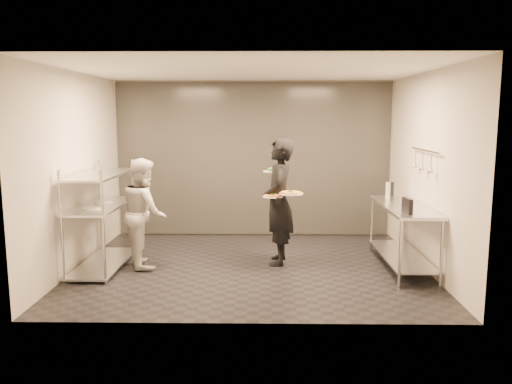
{
  "coord_description": "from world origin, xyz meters",
  "views": [
    {
      "loc": [
        0.19,
        -7.01,
        2.18
      ],
      "look_at": [
        0.08,
        0.02,
        1.1
      ],
      "focal_mm": 35.0,
      "sensor_mm": 36.0,
      "label": 1
    }
  ],
  "objects_px": {
    "chef": "(144,212)",
    "pizza_plate_near": "(273,196)",
    "pizza_plate_far": "(291,193)",
    "pos_monitor": "(407,206)",
    "prep_counter": "(403,225)",
    "pass_rack": "(101,215)",
    "bottle_green": "(388,190)",
    "salad_plate": "(271,170)",
    "bottle_clear": "(392,189)",
    "waiter": "(279,202)",
    "bottle_dark": "(392,189)"
  },
  "relations": [
    {
      "from": "pass_rack",
      "to": "waiter",
      "type": "xyz_separation_m",
      "value": [
        2.56,
        0.21,
        0.16
      ]
    },
    {
      "from": "salad_plate",
      "to": "bottle_green",
      "type": "bearing_deg",
      "value": 1.58
    },
    {
      "from": "waiter",
      "to": "bottle_green",
      "type": "xyz_separation_m",
      "value": [
        1.68,
        0.36,
        0.12
      ]
    },
    {
      "from": "pass_rack",
      "to": "prep_counter",
      "type": "xyz_separation_m",
      "value": [
        4.33,
        0.0,
        -0.14
      ]
    },
    {
      "from": "pass_rack",
      "to": "bottle_clear",
      "type": "bearing_deg",
      "value": 10.43
    },
    {
      "from": "chef",
      "to": "pos_monitor",
      "type": "xyz_separation_m",
      "value": [
        3.61,
        -0.66,
        0.23
      ]
    },
    {
      "from": "pizza_plate_near",
      "to": "bottle_clear",
      "type": "distance_m",
      "value": 2.05
    },
    {
      "from": "pass_rack",
      "to": "pos_monitor",
      "type": "distance_m",
      "value": 4.26
    },
    {
      "from": "bottle_green",
      "to": "pos_monitor",
      "type": "bearing_deg",
      "value": -91.45
    },
    {
      "from": "prep_counter",
      "to": "chef",
      "type": "relative_size",
      "value": 1.14
    },
    {
      "from": "bottle_dark",
      "to": "bottle_clear",
      "type": "bearing_deg",
      "value": 66.57
    },
    {
      "from": "bottle_clear",
      "to": "bottle_green",
      "type": "bearing_deg",
      "value": -116.75
    },
    {
      "from": "pass_rack",
      "to": "salad_plate",
      "type": "xyz_separation_m",
      "value": [
        2.45,
        0.51,
        0.59
      ]
    },
    {
      "from": "chef",
      "to": "pizza_plate_near",
      "type": "height_order",
      "value": "chef"
    },
    {
      "from": "pizza_plate_far",
      "to": "pos_monitor",
      "type": "bearing_deg",
      "value": -20.85
    },
    {
      "from": "prep_counter",
      "to": "pizza_plate_near",
      "type": "height_order",
      "value": "pizza_plate_near"
    },
    {
      "from": "pass_rack",
      "to": "chef",
      "type": "height_order",
      "value": "chef"
    },
    {
      "from": "pos_monitor",
      "to": "bottle_clear",
      "type": "bearing_deg",
      "value": 79.5
    },
    {
      "from": "chef",
      "to": "pizza_plate_far",
      "type": "bearing_deg",
      "value": -114.4
    },
    {
      "from": "pizza_plate_near",
      "to": "bottle_green",
      "type": "height_order",
      "value": "bottle_green"
    },
    {
      "from": "pos_monitor",
      "to": "bottle_green",
      "type": "distance_m",
      "value": 1.14
    },
    {
      "from": "prep_counter",
      "to": "salad_plate",
      "type": "relative_size",
      "value": 7.01
    },
    {
      "from": "pass_rack",
      "to": "waiter",
      "type": "relative_size",
      "value": 0.86
    },
    {
      "from": "prep_counter",
      "to": "pass_rack",
      "type": "bearing_deg",
      "value": -179.97
    },
    {
      "from": "salad_plate",
      "to": "bottle_green",
      "type": "distance_m",
      "value": 1.81
    },
    {
      "from": "pass_rack",
      "to": "salad_plate",
      "type": "bearing_deg",
      "value": 11.8
    },
    {
      "from": "prep_counter",
      "to": "chef",
      "type": "distance_m",
      "value": 3.73
    },
    {
      "from": "bottle_green",
      "to": "salad_plate",
      "type": "bearing_deg",
      "value": -178.42
    },
    {
      "from": "pizza_plate_near",
      "to": "pos_monitor",
      "type": "height_order",
      "value": "pos_monitor"
    },
    {
      "from": "pass_rack",
      "to": "pos_monitor",
      "type": "xyz_separation_m",
      "value": [
        4.21,
        -0.58,
        0.25
      ]
    },
    {
      "from": "pizza_plate_far",
      "to": "pos_monitor",
      "type": "height_order",
      "value": "pizza_plate_far"
    },
    {
      "from": "chef",
      "to": "bottle_clear",
      "type": "height_order",
      "value": "chef"
    },
    {
      "from": "waiter",
      "to": "pos_monitor",
      "type": "bearing_deg",
      "value": 67.7
    },
    {
      "from": "pass_rack",
      "to": "salad_plate",
      "type": "relative_size",
      "value": 6.23
    },
    {
      "from": "chef",
      "to": "salad_plate",
      "type": "bearing_deg",
      "value": -98.66
    },
    {
      "from": "bottle_clear",
      "to": "chef",
      "type": "bearing_deg",
      "value": -169.05
    },
    {
      "from": "pizza_plate_near",
      "to": "bottle_dark",
      "type": "relative_size",
      "value": 1.3
    },
    {
      "from": "bottle_clear",
      "to": "prep_counter",
      "type": "bearing_deg",
      "value": -92.16
    },
    {
      "from": "prep_counter",
      "to": "pos_monitor",
      "type": "xyz_separation_m",
      "value": [
        -0.12,
        -0.58,
        0.39
      ]
    },
    {
      "from": "prep_counter",
      "to": "pos_monitor",
      "type": "height_order",
      "value": "pos_monitor"
    },
    {
      "from": "chef",
      "to": "prep_counter",
      "type": "bearing_deg",
      "value": -113.05
    },
    {
      "from": "salad_plate",
      "to": "bottle_clear",
      "type": "distance_m",
      "value": 1.96
    },
    {
      "from": "waiter",
      "to": "pizza_plate_near",
      "type": "distance_m",
      "value": 0.24
    },
    {
      "from": "pizza_plate_far",
      "to": "bottle_dark",
      "type": "relative_size",
      "value": 1.56
    },
    {
      "from": "pass_rack",
      "to": "bottle_dark",
      "type": "height_order",
      "value": "pass_rack"
    },
    {
      "from": "waiter",
      "to": "pos_monitor",
      "type": "distance_m",
      "value": 1.83
    },
    {
      "from": "prep_counter",
      "to": "bottle_clear",
      "type": "relative_size",
      "value": 8.28
    },
    {
      "from": "waiter",
      "to": "bottle_green",
      "type": "height_order",
      "value": "waiter"
    },
    {
      "from": "prep_counter",
      "to": "bottle_dark",
      "type": "relative_size",
      "value": 8.12
    },
    {
      "from": "pizza_plate_near",
      "to": "bottle_clear",
      "type": "height_order",
      "value": "bottle_clear"
    }
  ]
}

